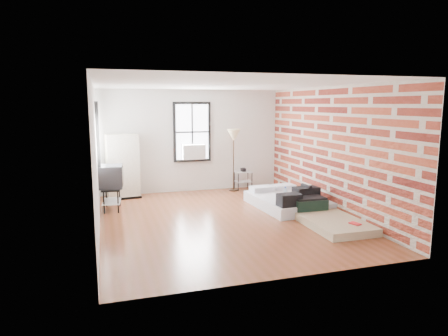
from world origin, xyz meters
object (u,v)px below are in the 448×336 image
object	(u,v)px
mattress_bare	(324,216)
wardrobe	(123,167)
mattress_main	(288,200)
tv_stand	(111,178)
side_table	(243,175)
floor_lamp	(234,138)

from	to	relation	value
mattress_bare	wardrobe	distance (m)	5.19
mattress_main	tv_stand	size ratio (longest dim) A/B	1.95
wardrobe	side_table	distance (m)	3.34
mattress_main	floor_lamp	bearing A→B (deg)	103.11
mattress_main	tv_stand	world-z (taller)	tv_stand
side_table	wardrobe	bearing A→B (deg)	-178.79
mattress_main	side_table	distance (m)	2.24
side_table	tv_stand	bearing A→B (deg)	-161.61
mattress_bare	wardrobe	bearing A→B (deg)	138.59
side_table	floor_lamp	world-z (taller)	floor_lamp
floor_lamp	tv_stand	world-z (taller)	floor_lamp
floor_lamp	mattress_main	bearing A→B (deg)	-73.13
side_table	tv_stand	size ratio (longest dim) A/B	0.60
wardrobe	floor_lamp	distance (m)	3.07
mattress_bare	floor_lamp	world-z (taller)	floor_lamp
floor_lamp	tv_stand	size ratio (longest dim) A/B	1.67
wardrobe	tv_stand	size ratio (longest dim) A/B	1.60
wardrobe	side_table	world-z (taller)	wardrobe
mattress_bare	tv_stand	bearing A→B (deg)	151.46
wardrobe	mattress_bare	bearing A→B (deg)	-49.07
side_table	floor_lamp	size ratio (longest dim) A/B	0.36
mattress_bare	floor_lamp	size ratio (longest dim) A/B	1.14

